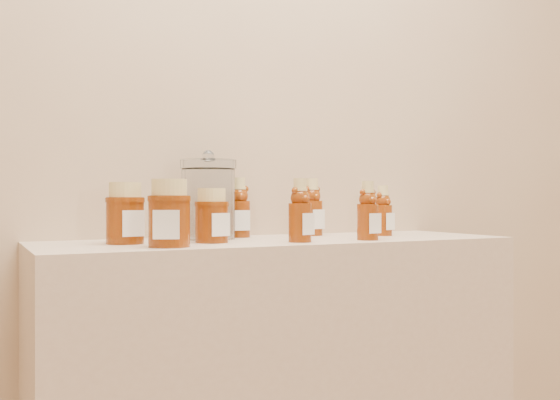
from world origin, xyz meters
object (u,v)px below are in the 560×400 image
bear_bottle_front_left (300,206)px  glass_canister (208,196)px  honey_jar_left (125,213)px  bear_bottle_back_left (239,204)px

bear_bottle_front_left → glass_canister: glass_canister is taller
honey_jar_left → bear_bottle_front_left: bearing=-30.9°
bear_bottle_back_left → glass_canister: glass_canister is taller
glass_canister → bear_bottle_back_left: bearing=21.7°
bear_bottle_back_left → bear_bottle_front_left: bearing=-70.8°
bear_bottle_back_left → glass_canister: (-0.10, -0.04, 0.02)m
honey_jar_left → glass_canister: bearing=4.4°
bear_bottle_back_left → honey_jar_left: (-0.33, -0.11, -0.02)m
bear_bottle_front_left → honey_jar_left: 0.41m
honey_jar_left → glass_canister: (0.23, 0.07, 0.04)m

